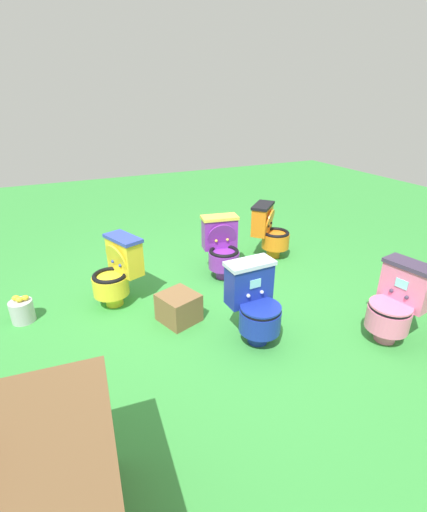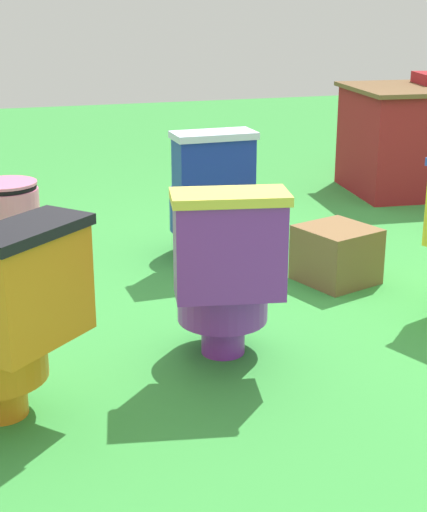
# 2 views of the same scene
# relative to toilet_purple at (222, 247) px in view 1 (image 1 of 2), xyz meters

# --- Properties ---
(ground) EXTENTS (14.00, 14.00, 0.00)m
(ground) POSITION_rel_toilet_purple_xyz_m (0.46, 0.66, -0.37)
(ground) COLOR green
(toilet_purple) EXTENTS (0.48, 0.55, 0.73)m
(toilet_purple) POSITION_rel_toilet_purple_xyz_m (0.00, 0.00, 0.00)
(toilet_purple) COLOR purple
(toilet_purple) RESTS_ON ground
(toilet_pink) EXTENTS (0.55, 0.48, 0.73)m
(toilet_pink) POSITION_rel_toilet_purple_xyz_m (-0.84, 1.80, -0.00)
(toilet_pink) COLOR pink
(toilet_pink) RESTS_ON ground
(toilet_blue) EXTENTS (0.44, 0.50, 0.73)m
(toilet_blue) POSITION_rel_toilet_purple_xyz_m (0.29, 1.27, -0.00)
(toilet_blue) COLOR #192D9E
(toilet_blue) RESTS_ON ground
(toilet_yellow) EXTENTS (0.60, 0.55, 0.73)m
(toilet_yellow) POSITION_rel_toilet_purple_xyz_m (1.28, 0.12, 0.00)
(toilet_yellow) COLOR yellow
(toilet_yellow) RESTS_ON ground
(toilet_orange) EXTENTS (0.63, 0.63, 0.73)m
(toilet_orange) POSITION_rel_toilet_purple_xyz_m (-0.84, -0.24, 0.00)
(toilet_orange) COLOR orange
(toilet_orange) RESTS_ON ground
(small_crate) EXTENTS (0.43, 0.44, 0.29)m
(small_crate) POSITION_rel_toilet_purple_xyz_m (0.82, 0.72, -0.23)
(small_crate) COLOR brown
(small_crate) RESTS_ON ground
(lemon_bucket) EXTENTS (0.22, 0.22, 0.28)m
(lemon_bucket) POSITION_rel_toilet_purple_xyz_m (2.22, 0.08, -0.26)
(lemon_bucket) COLOR #B7B7BF
(lemon_bucket) RESTS_ON ground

